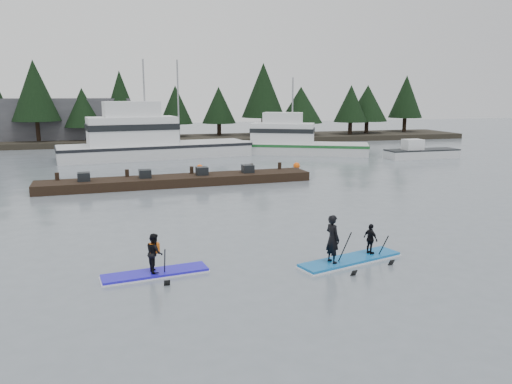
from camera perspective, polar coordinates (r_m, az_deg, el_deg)
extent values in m
plane|color=slate|center=(17.75, 4.95, -7.16)|extent=(160.00, 160.00, 0.00)
cube|color=#2D281E|center=(58.37, -9.04, 5.92)|extent=(70.00, 8.00, 0.60)
cube|color=#4C4C51|center=(60.49, -22.72, 7.47)|extent=(18.00, 6.00, 5.00)
cube|color=silver|center=(45.17, -11.34, 4.07)|extent=(16.93, 6.90, 2.19)
cube|color=white|center=(44.60, -13.95, 6.82)|extent=(7.80, 4.33, 2.38)
cylinder|color=gray|center=(44.69, -12.62, 10.00)|extent=(0.14, 0.14, 7.23)
cube|color=silver|center=(47.07, 4.90, 4.51)|extent=(13.06, 8.55, 1.81)
cube|color=white|center=(47.05, 3.07, 6.75)|extent=(6.28, 4.74, 1.81)
cylinder|color=gray|center=(46.84, 4.19, 9.27)|extent=(0.14, 0.14, 5.99)
cube|color=silver|center=(46.06, 18.42, 4.18)|extent=(6.50, 2.08, 0.75)
cube|color=black|center=(31.16, -8.87, 1.30)|extent=(16.79, 3.27, 0.56)
sphere|color=#FB590C|center=(38.24, 4.66, 2.81)|extent=(0.50, 0.50, 0.50)
sphere|color=#FB590C|center=(48.70, 10.30, 4.49)|extent=(0.51, 0.51, 0.51)
sphere|color=#FB590C|center=(37.33, -6.44, 2.57)|extent=(0.49, 0.49, 0.49)
cube|color=#2016CF|center=(16.09, -11.43, -9.10)|extent=(3.35, 1.25, 0.12)
imported|color=black|center=(15.87, -11.52, -6.81)|extent=(0.55, 0.66, 1.23)
cube|color=orange|center=(15.82, -11.54, -6.30)|extent=(0.33, 0.24, 0.32)
cylinder|color=black|center=(15.86, -10.40, -8.54)|extent=(0.04, 0.88, 1.48)
cube|color=#1263AB|center=(17.25, 10.71, -7.64)|extent=(3.90, 1.95, 0.13)
imported|color=black|center=(16.48, 8.74, -5.31)|extent=(0.53, 0.67, 1.60)
cylinder|color=black|center=(16.61, 9.85, -6.82)|extent=(0.18, 0.95, 1.61)
imported|color=black|center=(17.67, 12.96, -5.25)|extent=(0.43, 0.67, 1.06)
cylinder|color=black|center=(17.83, 13.97, -6.73)|extent=(0.16, 0.84, 1.42)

